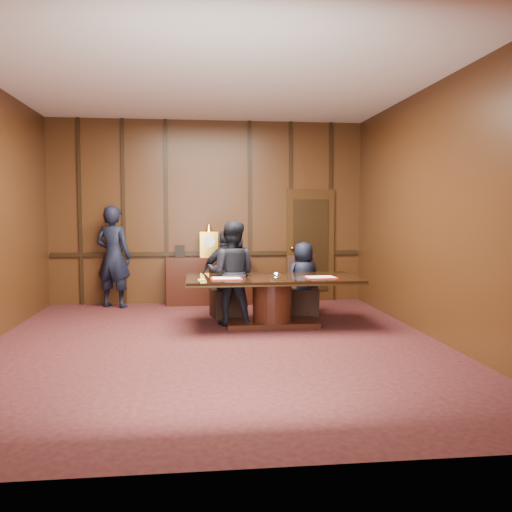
{
  "coord_description": "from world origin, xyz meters",
  "views": [
    {
      "loc": [
        -0.29,
        -7.02,
        1.72
      ],
      "look_at": [
        0.7,
        1.5,
        1.05
      ],
      "focal_mm": 38.0,
      "sensor_mm": 36.0,
      "label": 1
    }
  ],
  "objects": [
    {
      "name": "room",
      "position": [
        0.07,
        0.14,
        1.72
      ],
      "size": [
        7.0,
        7.04,
        3.5
      ],
      "color": "black",
      "rests_on": "ground"
    },
    {
      "name": "sideboard",
      "position": [
        0.0,
        3.26,
        0.49
      ],
      "size": [
        1.6,
        0.45,
        1.54
      ],
      "color": "black",
      "rests_on": "ground"
    },
    {
      "name": "conference_table",
      "position": [
        0.9,
        1.1,
        0.51
      ],
      "size": [
        2.62,
        1.32,
        0.76
      ],
      "color": "black",
      "rests_on": "ground"
    },
    {
      "name": "folder_left",
      "position": [
        0.19,
        0.92,
        0.77
      ],
      "size": [
        0.47,
        0.34,
        0.02
      ],
      "rotation": [
        0.0,
        0.0,
        0.02
      ],
      "color": "red",
      "rests_on": "conference_table"
    },
    {
      "name": "folder_right",
      "position": [
        1.6,
        0.89,
        0.77
      ],
      "size": [
        0.49,
        0.37,
        0.02
      ],
      "rotation": [
        0.0,
        0.0,
        0.08
      ],
      "color": "red",
      "rests_on": "conference_table"
    },
    {
      "name": "inkstand",
      "position": [
        0.9,
        0.65,
        0.81
      ],
      "size": [
        0.2,
        0.14,
        0.12
      ],
      "color": "white",
      "rests_on": "conference_table"
    },
    {
      "name": "notepad",
      "position": [
        -0.18,
        0.8,
        0.77
      ],
      "size": [
        0.11,
        0.08,
        0.01
      ],
      "primitive_type": "cube",
      "rotation": [
        0.0,
        0.0,
        0.09
      ],
      "color": "#FEF57C",
      "rests_on": "conference_table"
    },
    {
      "name": "chair_left",
      "position": [
        0.24,
        1.98,
        0.29
      ],
      "size": [
        0.56,
        0.56,
        0.99
      ],
      "rotation": [
        0.0,
        0.0,
        0.2
      ],
      "color": "black",
      "rests_on": "ground"
    },
    {
      "name": "chair_right",
      "position": [
        1.55,
        1.98,
        0.29
      ],
      "size": [
        0.5,
        0.5,
        0.99
      ],
      "rotation": [
        0.0,
        0.0,
        -0.04
      ],
      "color": "black",
      "rests_on": "ground"
    },
    {
      "name": "signatory_left",
      "position": [
        0.25,
        1.9,
        0.72
      ],
      "size": [
        0.88,
        0.45,
        1.44
      ],
      "primitive_type": "imported",
      "rotation": [
        0.0,
        0.0,
        3.26
      ],
      "color": "black",
      "rests_on": "ground"
    },
    {
      "name": "signatory_right",
      "position": [
        1.55,
        1.9,
        0.63
      ],
      "size": [
        0.68,
        0.52,
        1.25
      ],
      "primitive_type": "imported",
      "rotation": [
        0.0,
        0.0,
        3.36
      ],
      "color": "black",
      "rests_on": "ground"
    },
    {
      "name": "witness_left",
      "position": [
        -1.75,
        3.1,
        0.93
      ],
      "size": [
        0.8,
        0.67,
        1.87
      ],
      "primitive_type": "imported",
      "rotation": [
        0.0,
        0.0,
        2.75
      ],
      "color": "black",
      "rests_on": "ground"
    },
    {
      "name": "witness_right",
      "position": [
        0.29,
        1.27,
        0.81
      ],
      "size": [
        0.91,
        0.79,
        1.61
      ],
      "primitive_type": "imported",
      "rotation": [
        0.0,
        0.0,
        2.89
      ],
      "color": "black",
      "rests_on": "ground"
    }
  ]
}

